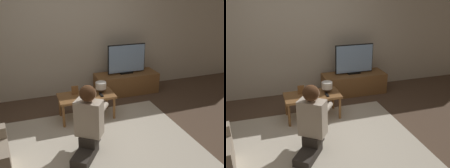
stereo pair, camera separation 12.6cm
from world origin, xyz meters
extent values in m
plane|color=brown|center=(0.00, 0.00, 0.00)|extent=(10.00, 10.00, 0.00)
cube|color=beige|center=(0.00, 1.93, 1.30)|extent=(10.00, 0.06, 2.60)
cube|color=beige|center=(0.00, 0.00, 0.01)|extent=(2.62, 2.01, 0.02)
cube|color=brown|center=(1.05, 1.56, 0.21)|extent=(1.27, 0.49, 0.41)
cube|color=black|center=(1.05, 1.56, 0.43)|extent=(0.26, 0.08, 0.04)
cube|color=black|center=(1.05, 1.57, 0.73)|extent=(0.78, 0.03, 0.57)
cube|color=#8CB2E0|center=(1.05, 1.56, 0.73)|extent=(0.75, 0.04, 0.54)
cube|color=brown|center=(0.02, 0.78, 0.40)|extent=(0.90, 0.47, 0.04)
cylinder|color=brown|center=(-0.39, 0.59, 0.19)|extent=(0.04, 0.04, 0.38)
cylinder|color=brown|center=(0.44, 0.59, 0.19)|extent=(0.04, 0.04, 0.38)
cylinder|color=brown|center=(-0.39, 0.97, 0.19)|extent=(0.04, 0.04, 0.38)
cylinder|color=brown|center=(0.44, 0.97, 0.19)|extent=(0.04, 0.04, 0.38)
cube|color=#332D28|center=(-0.27, -0.27, 0.07)|extent=(0.44, 0.49, 0.11)
cube|color=#332D28|center=(-0.16, -0.13, 0.20)|extent=(0.32, 0.32, 0.14)
cube|color=#C1B29E|center=(-0.16, -0.13, 0.50)|extent=(0.39, 0.36, 0.48)
sphere|color=tan|center=(-0.16, -0.13, 0.84)|extent=(0.20, 0.20, 0.20)
sphere|color=#4C2D19|center=(-0.18, -0.14, 0.86)|extent=(0.20, 0.20, 0.20)
cube|color=black|center=(0.05, 0.17, 0.53)|extent=(0.13, 0.11, 0.04)
cylinder|color=#C1B29E|center=(0.06, 0.02, 0.53)|extent=(0.23, 0.28, 0.07)
cylinder|color=#C1B29E|center=(-0.10, 0.13, 0.53)|extent=(0.23, 0.28, 0.07)
cube|color=brown|center=(-0.14, 0.86, 0.50)|extent=(0.11, 0.01, 0.15)
cylinder|color=#4C3823|center=(0.29, 0.82, 0.45)|extent=(0.10, 0.10, 0.06)
cylinder|color=silver|center=(0.29, 0.82, 0.54)|extent=(0.18, 0.18, 0.11)
cube|color=black|center=(0.25, 0.69, 0.43)|extent=(0.04, 0.15, 0.02)
camera|label=1|loc=(-0.82, -2.85, 2.06)|focal=40.00mm
camera|label=2|loc=(-0.70, -2.89, 2.06)|focal=40.00mm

